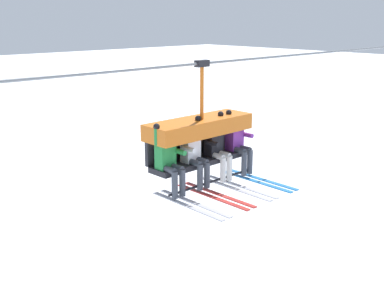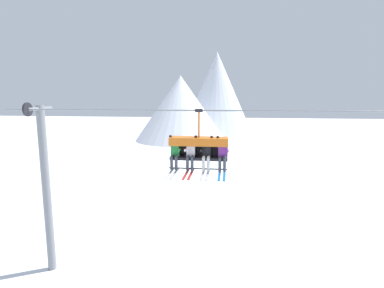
% 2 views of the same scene
% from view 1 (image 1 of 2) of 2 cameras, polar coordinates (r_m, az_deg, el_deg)
% --- Properties ---
extents(lift_cable, '(20.09, 0.05, 0.05)m').
position_cam_1_polar(lift_cable, '(10.34, 9.83, 10.14)').
color(lift_cable, slate).
extents(chairlift_chair, '(2.23, 0.74, 2.23)m').
position_cam_1_polar(chairlift_chair, '(9.00, 0.82, 1.20)').
color(chairlift_chair, '#232328').
extents(skier_green, '(0.48, 1.70, 1.34)m').
position_cam_1_polar(skier_green, '(8.33, -2.64, -1.88)').
color(skier_green, '#23843D').
extents(skier_white, '(0.48, 1.70, 1.34)m').
position_cam_1_polar(skier_white, '(8.72, 0.39, -1.09)').
color(skier_white, silver).
extents(skier_black, '(0.48, 1.70, 1.34)m').
position_cam_1_polar(skier_black, '(9.13, 3.12, -0.38)').
color(skier_black, black).
extents(skier_purple, '(0.48, 1.70, 1.34)m').
position_cam_1_polar(skier_purple, '(9.56, 5.59, 0.27)').
color(skier_purple, purple).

